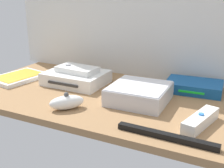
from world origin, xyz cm
name	(u,v)px	position (x,y,z in cm)	size (l,w,h in cm)	color
ground_plane	(112,99)	(0.00, 0.00, -1.00)	(100.00, 48.00, 2.00)	#936D47
game_console	(76,78)	(-17.11, 5.39, 2.20)	(21.01, 16.51, 4.40)	white
mini_computer	(139,93)	(9.56, -0.68, 2.64)	(17.52, 17.52, 5.30)	silver
game_case	(19,77)	(-39.47, 0.24, 0.76)	(16.69, 21.07, 1.56)	white
network_router	(194,86)	(22.51, 16.13, 1.70)	(18.82, 13.31, 3.40)	#145193
remote_wand	(201,120)	(29.44, -9.04, 1.51)	(6.94, 15.23, 3.40)	white
remote_nunchuk	(67,102)	(-6.87, -15.16, 2.04)	(9.94, 10.39, 5.10)	white
remote_classic_pad	(77,69)	(-16.41, 5.18, 5.41)	(14.98, 9.09, 2.40)	white
sensor_bar	(166,136)	(23.67, -19.40, 0.70)	(24.00, 1.80, 1.40)	black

